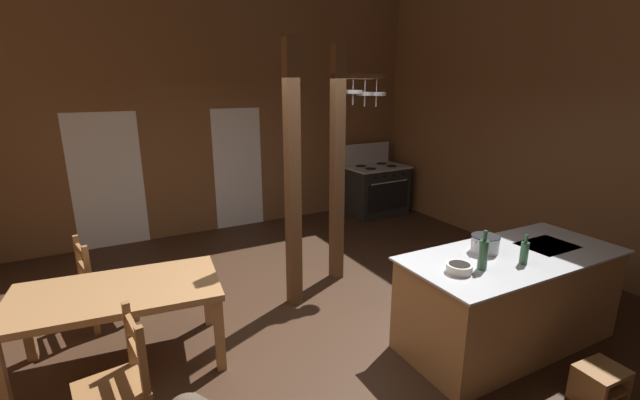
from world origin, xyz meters
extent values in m
cube|color=#382316|center=(0.00, 0.00, -0.05)|extent=(8.19, 7.99, 0.10)
cube|color=brown|center=(0.00, 3.66, 2.27)|extent=(8.19, 0.14, 4.53)
cube|color=brown|center=(3.76, 0.00, 2.27)|extent=(0.14, 7.99, 4.53)
cube|color=white|center=(-1.66, 3.59, 1.02)|extent=(1.00, 0.01, 2.05)
cube|color=white|center=(0.37, 3.59, 1.02)|extent=(0.84, 0.01, 2.05)
cube|color=#9E7044|center=(1.51, -1.04, 0.45)|extent=(2.12, 0.94, 0.90)
cube|color=#B7BABF|center=(1.51, -1.04, 0.91)|extent=(2.18, 1.00, 0.02)
cube|color=black|center=(1.98, -1.04, 0.92)|extent=(0.53, 0.41, 0.00)
cube|color=black|center=(1.52, -0.61, 0.05)|extent=(2.00, 0.07, 0.10)
cube|color=black|center=(2.90, 3.04, 0.45)|extent=(1.13, 0.80, 0.90)
cube|color=black|center=(2.91, 2.65, 0.42)|extent=(0.93, 0.04, 0.52)
cylinder|color=#B7BABF|center=(2.91, 2.63, 0.70)|extent=(0.83, 0.05, 0.02)
cube|color=#B7BABF|center=(2.90, 3.04, 0.92)|extent=(1.17, 0.84, 0.03)
cube|color=#B7BABF|center=(2.88, 3.40, 1.12)|extent=(1.14, 0.08, 0.40)
cylinder|color=black|center=(3.15, 2.89, 0.94)|extent=(0.21, 0.21, 0.01)
cylinder|color=black|center=(2.65, 2.88, 0.94)|extent=(0.21, 0.21, 0.01)
cylinder|color=black|center=(3.14, 3.20, 0.94)|extent=(0.21, 0.21, 0.01)
cylinder|color=black|center=(2.64, 3.18, 0.94)|extent=(0.21, 0.21, 0.01)
cylinder|color=black|center=(3.24, 2.65, 0.82)|extent=(0.05, 0.03, 0.04)
cylinder|color=black|center=(3.02, 2.64, 0.82)|extent=(0.05, 0.03, 0.04)
cylinder|color=black|center=(2.80, 2.63, 0.82)|extent=(0.05, 0.03, 0.04)
cylinder|color=black|center=(2.58, 2.63, 0.82)|extent=(0.05, 0.03, 0.04)
cube|color=brown|center=(0.79, 0.98, 1.44)|extent=(0.14, 0.14, 2.88)
cube|color=brown|center=(1.07, 0.97, 2.52)|extent=(0.69, 0.10, 0.06)
cylinder|color=#B7BABF|center=(1.00, 0.98, 2.45)|extent=(0.01, 0.01, 0.16)
cylinder|color=#B7BABF|center=(1.00, 0.98, 2.35)|extent=(0.24, 0.24, 0.04)
cylinder|color=#B7BABF|center=(1.00, 0.98, 2.27)|extent=(0.02, 0.02, 0.14)
cylinder|color=#B7BABF|center=(1.16, 0.97, 2.43)|extent=(0.01, 0.01, 0.18)
cylinder|color=#B7BABF|center=(1.16, 0.97, 2.32)|extent=(0.21, 0.21, 0.04)
cylinder|color=#B7BABF|center=(1.16, 0.97, 2.24)|extent=(0.02, 0.02, 0.14)
cylinder|color=#B7BABF|center=(1.33, 0.96, 2.43)|extent=(0.01, 0.01, 0.18)
cylinder|color=#B7BABF|center=(1.33, 0.96, 2.32)|extent=(0.23, 0.23, 0.04)
cylinder|color=#B7BABF|center=(1.33, 0.96, 2.24)|extent=(0.02, 0.02, 0.14)
cube|color=brown|center=(0.03, 0.63, 1.44)|extent=(0.14, 0.14, 2.88)
cube|color=olive|center=(1.47, -1.94, 0.28)|extent=(0.38, 0.30, 0.04)
cube|color=olive|center=(1.31, -1.93, 0.13)|extent=(0.06, 0.28, 0.26)
cube|color=olive|center=(1.63, -1.95, 0.13)|extent=(0.06, 0.28, 0.26)
cube|color=olive|center=(1.47, -1.94, 0.14)|extent=(0.34, 0.30, 0.03)
cube|color=#9E7044|center=(-1.78, 0.36, 0.71)|extent=(1.79, 1.09, 0.06)
cube|color=#9E7044|center=(-2.52, 0.84, 0.34)|extent=(0.09, 0.09, 0.68)
cube|color=#9E7044|center=(-0.95, 0.66, 0.34)|extent=(0.09, 0.09, 0.68)
cube|color=#9E7044|center=(-2.61, 0.06, 0.34)|extent=(0.09, 0.09, 0.68)
cube|color=#9E7044|center=(-1.04, -0.12, 0.34)|extent=(0.09, 0.09, 0.68)
cube|color=olive|center=(-1.85, 1.23, 0.43)|extent=(0.52, 0.52, 0.04)
cube|color=olive|center=(-1.70, 1.46, 0.21)|extent=(0.06, 0.06, 0.41)
cube|color=olive|center=(-1.62, 1.09, 0.21)|extent=(0.06, 0.06, 0.41)
cube|color=olive|center=(-2.07, 1.38, 0.47)|extent=(0.06, 0.06, 0.95)
cube|color=olive|center=(-1.99, 1.01, 0.47)|extent=(0.06, 0.06, 0.95)
cube|color=olive|center=(-2.03, 1.19, 0.84)|extent=(0.12, 0.38, 0.07)
cube|color=olive|center=(-2.03, 1.19, 0.65)|extent=(0.12, 0.38, 0.07)
cube|color=olive|center=(-1.91, -0.56, 0.43)|extent=(0.49, 0.49, 0.04)
cube|color=olive|center=(-1.69, -0.73, 0.47)|extent=(0.06, 0.06, 0.95)
cube|color=olive|center=(-1.74, -0.35, 0.47)|extent=(0.06, 0.06, 0.95)
cube|color=olive|center=(-1.72, -0.54, 0.84)|extent=(0.08, 0.38, 0.07)
cube|color=olive|center=(-1.72, -0.54, 0.65)|extent=(0.08, 0.38, 0.07)
cylinder|color=#B7BABF|center=(1.30, -0.86, 0.99)|extent=(0.25, 0.25, 0.15)
cylinder|color=black|center=(1.30, -0.86, 1.07)|extent=(0.26, 0.26, 0.01)
cylinder|color=#B7BABF|center=(1.16, -0.86, 1.03)|extent=(0.05, 0.02, 0.02)
cylinder|color=#B7BABF|center=(1.44, -0.86, 1.03)|extent=(0.05, 0.02, 0.02)
cylinder|color=silver|center=(0.75, -1.07, 0.96)|extent=(0.21, 0.21, 0.07)
cylinder|color=black|center=(0.75, -1.07, 0.99)|extent=(0.17, 0.17, 0.00)
cylinder|color=#2D5638|center=(0.97, -1.12, 1.05)|extent=(0.08, 0.08, 0.26)
cylinder|color=#2D5638|center=(0.97, -1.12, 1.22)|extent=(0.03, 0.03, 0.09)
cylinder|color=#2D5638|center=(1.38, -1.22, 1.02)|extent=(0.07, 0.07, 0.20)
cylinder|color=#2D5638|center=(1.38, -1.22, 1.15)|extent=(0.03, 0.03, 0.07)
camera|label=1|loc=(-1.81, -3.34, 2.44)|focal=23.59mm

